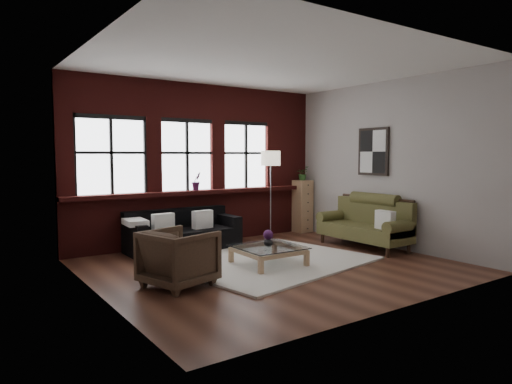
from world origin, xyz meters
TOP-DOWN VIEW (x-y plane):
  - floor at (0.00, 0.00)m, footprint 5.50×5.50m
  - ceiling at (0.00, 0.00)m, footprint 5.50×5.50m
  - wall_back at (0.00, 2.50)m, footprint 5.50×0.00m
  - wall_front at (0.00, -2.50)m, footprint 5.50×0.00m
  - wall_left at (-2.75, 0.00)m, footprint 0.00×5.00m
  - wall_right at (2.75, 0.00)m, footprint 0.00×5.00m
  - brick_backwall at (0.00, 2.44)m, footprint 5.50×0.12m
  - sill_ledge at (0.00, 2.35)m, footprint 5.50×0.30m
  - window_left at (-1.80, 2.45)m, footprint 1.38×0.10m
  - window_mid at (-0.30, 2.45)m, footprint 1.38×0.10m
  - window_right at (1.10, 2.45)m, footprint 1.38×0.10m
  - wall_poster at (2.72, 0.30)m, footprint 0.05×0.74m
  - shag_rug at (0.12, 0.21)m, footprint 3.53×2.99m
  - dark_sofa at (-0.65, 1.90)m, footprint 2.09×0.85m
  - pillow_a at (-1.10, 1.80)m, footprint 0.41×0.17m
  - pillow_b at (-0.30, 1.80)m, footprint 0.41×0.19m
  - vintage_settee at (2.30, 0.15)m, footprint 0.84×1.90m
  - pillow_settee at (2.22, -0.43)m, footprint 0.17×0.39m
  - armchair at (-1.74, -0.21)m, footprint 1.06×1.04m
  - coffee_table at (-0.06, 0.02)m, footprint 1.02×1.02m
  - vase at (-0.06, 0.02)m, footprint 0.18×0.18m
  - flowers at (-0.06, 0.02)m, footprint 0.16×0.16m
  - drawer_chest at (2.53, 2.22)m, footprint 0.37×0.37m
  - potted_plant_top at (2.53, 2.22)m, footprint 0.37×0.35m
  - floor_lamp at (1.25, 1.73)m, footprint 0.40×0.40m
  - sill_plant at (-0.15, 2.32)m, footprint 0.24×0.21m

SIDE VIEW (x-z plane):
  - floor at x=0.00m, z-range 0.00..0.00m
  - shag_rug at x=0.12m, z-range 0.00..0.03m
  - coffee_table at x=-0.06m, z-range -0.01..0.33m
  - dark_sofa at x=-0.65m, z-range 0.00..0.76m
  - armchair at x=-1.74m, z-range 0.00..0.78m
  - vase at x=-0.06m, z-range 0.32..0.48m
  - vintage_settee at x=2.30m, z-range 0.00..1.01m
  - flowers at x=-0.06m, z-range 0.43..0.59m
  - pillow_a at x=-1.10m, z-range 0.40..0.74m
  - pillow_b at x=-0.30m, z-range 0.40..0.74m
  - drawer_chest at x=2.53m, z-range 0.00..1.20m
  - pillow_settee at x=2.22m, z-range 0.44..0.78m
  - floor_lamp at x=1.25m, z-range 0.00..2.02m
  - sill_ledge at x=0.00m, z-range 1.00..1.08m
  - sill_plant at x=-0.15m, z-range 1.08..1.45m
  - potted_plant_top at x=2.53m, z-range 1.20..1.52m
  - wall_back at x=0.00m, z-range -1.15..4.35m
  - wall_front at x=0.00m, z-range -1.15..4.35m
  - wall_left at x=-2.75m, z-range -0.90..4.10m
  - wall_right at x=2.75m, z-range -0.90..4.10m
  - brick_backwall at x=0.00m, z-range 0.00..3.20m
  - window_left at x=-1.80m, z-range 1.00..2.50m
  - window_mid at x=-0.30m, z-range 1.00..2.50m
  - window_right at x=1.10m, z-range 1.00..2.50m
  - wall_poster at x=2.72m, z-range 1.38..2.32m
  - ceiling at x=0.00m, z-range 3.20..3.20m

